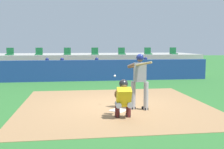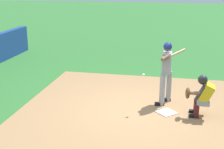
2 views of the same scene
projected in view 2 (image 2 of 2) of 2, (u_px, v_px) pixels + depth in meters
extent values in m
plane|color=#2D6B2D|center=(137.00, 111.00, 8.68)|extent=(80.00, 80.00, 0.00)
cube|color=#9E754C|center=(137.00, 111.00, 8.68)|extent=(6.40, 6.40, 0.01)
cube|color=white|center=(167.00, 112.00, 8.52)|extent=(0.62, 0.62, 0.02)
cylinder|color=#99999E|center=(162.00, 90.00, 8.90)|extent=(0.15, 0.15, 0.92)
cylinder|color=#99999E|center=(169.00, 86.00, 9.22)|extent=(0.15, 0.15, 0.92)
cube|color=gray|center=(167.00, 63.00, 8.84)|extent=(0.39, 0.26, 0.60)
sphere|color=brown|center=(168.00, 48.00, 8.71)|extent=(0.21, 0.21, 0.21)
sphere|color=navy|center=(168.00, 46.00, 8.70)|extent=(0.24, 0.24, 0.24)
cylinder|color=brown|center=(165.00, 58.00, 8.53)|extent=(0.25, 0.25, 0.17)
cylinder|color=brown|center=(164.00, 56.00, 8.72)|extent=(0.57, 0.18, 0.18)
cylinder|color=tan|center=(174.00, 54.00, 8.68)|extent=(0.65, 0.63, 0.24)
cube|color=black|center=(159.00, 104.00, 9.02)|extent=(0.17, 0.28, 0.09)
cube|color=black|center=(166.00, 100.00, 9.34)|extent=(0.17, 0.28, 0.09)
cylinder|color=gray|center=(203.00, 103.00, 8.08)|extent=(0.17, 0.33, 0.16)
cylinder|color=#4C1919|center=(196.00, 110.00, 8.18)|extent=(0.14, 0.14, 0.42)
cube|color=black|center=(194.00, 116.00, 8.24)|extent=(0.12, 0.24, 0.08)
cylinder|color=gray|center=(203.00, 99.00, 8.38)|extent=(0.17, 0.33, 0.16)
cylinder|color=#4C1919|center=(196.00, 106.00, 8.47)|extent=(0.14, 0.14, 0.42)
cube|color=black|center=(193.00, 111.00, 8.54)|extent=(0.12, 0.24, 0.08)
cube|color=gold|center=(206.00, 93.00, 8.15)|extent=(0.42, 0.45, 0.57)
cube|color=#2D2D33|center=(201.00, 93.00, 8.18)|extent=(0.39, 0.27, 0.45)
sphere|color=#996B4C|center=(204.00, 81.00, 8.07)|extent=(0.21, 0.21, 0.21)
sphere|color=#232328|center=(203.00, 80.00, 8.07)|extent=(0.25, 0.25, 0.25)
cylinder|color=#996B4C|center=(197.00, 93.00, 8.17)|extent=(0.12, 0.45, 0.10)
ellipsoid|color=brown|center=(188.00, 93.00, 8.18)|extent=(0.28, 0.13, 0.30)
sphere|color=white|center=(144.00, 75.00, 8.32)|extent=(0.07, 0.07, 0.07)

